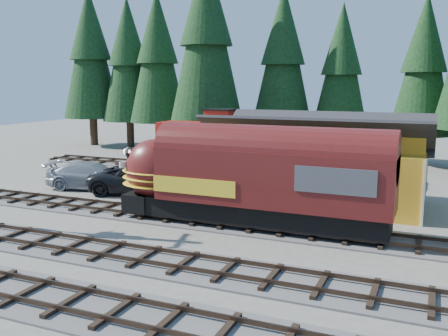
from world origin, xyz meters
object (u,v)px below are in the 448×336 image
at_px(caboose, 211,142).
at_px(pickup_truck_b, 92,176).
at_px(locomotive, 243,182).
at_px(depot, 317,153).
at_px(pickup_truck_a, 140,179).

relative_size(caboose, pickup_truck_b, 1.43).
bearing_deg(locomotive, pickup_truck_b, 160.84).
distance_m(depot, caboose, 12.78).
bearing_deg(caboose, pickup_truck_b, -114.69).
distance_m(depot, pickup_truck_b, 15.06).
bearing_deg(locomotive, caboose, 120.04).
relative_size(caboose, pickup_truck_a, 1.35).
bearing_deg(depot, pickup_truck_b, -171.72).
height_order(caboose, pickup_truck_a, caboose).
distance_m(depot, pickup_truck_a, 11.46).
bearing_deg(pickup_truck_a, locomotive, -138.85).
height_order(depot, pickup_truck_b, depot).
bearing_deg(locomotive, pickup_truck_a, 152.72).
relative_size(locomotive, pickup_truck_a, 2.16).
distance_m(pickup_truck_a, pickup_truck_b, 3.66).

